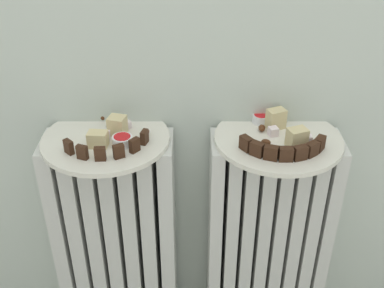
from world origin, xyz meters
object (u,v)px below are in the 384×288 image
Objects in this scene: radiator_left at (118,244)px; jam_bowl_left at (122,140)px; jam_bowl_right at (262,118)px; fork at (108,131)px; plate_left at (106,139)px; plate_right at (278,139)px; radiator_right at (267,244)px.

radiator_left is 0.36m from jam_bowl_left.
jam_bowl_right reaches higher than fork.
jam_bowl_left is at bearing -37.97° from plate_left.
jam_bowl_right reaches higher than plate_right.
radiator_right is at bearing -65.69° from jam_bowl_right.
fork is (-0.41, 0.02, 0.35)m from radiator_right.
jam_bowl_left reaches higher than radiator_left.
plate_right is (0.41, 0.00, 0.00)m from plate_left.
radiator_right is at bearing 0.00° from radiator_left.
plate_right reaches higher than radiator_right.
plate_left is 1.00× the size of plate_right.
jam_bowl_right is at bearing 10.77° from radiator_left.
jam_bowl_right is (0.38, 0.07, 0.02)m from plate_left.
plate_right is at bearing -0.00° from radiator_left.
radiator_left is 0.53m from jam_bowl_right.
plate_left reaches higher than radiator_left.
fork is at bearing 85.75° from plate_left.
fork is (-0.04, 0.06, -0.01)m from jam_bowl_left.
plate_right is 0.37m from jam_bowl_left.
fork is at bearing 176.59° from radiator_right.
radiator_left is at bearing 180.00° from plate_right.
jam_bowl_left is 0.35m from jam_bowl_right.
radiator_right is 13.95× the size of jam_bowl_left.
jam_bowl_left is 0.08m from fork.
fork reaches higher than radiator_left.
jam_bowl_left reaches higher than plate_right.
radiator_right is 6.57× the size of fork.
jam_bowl_left reaches higher than plate_left.
jam_bowl_left is (-0.37, -0.04, 0.02)m from plate_right.
radiator_left is 13.95× the size of jam_bowl_left.
radiator_right is at bearing 5.50° from jam_bowl_left.
plate_right is at bearing -3.41° from fork.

